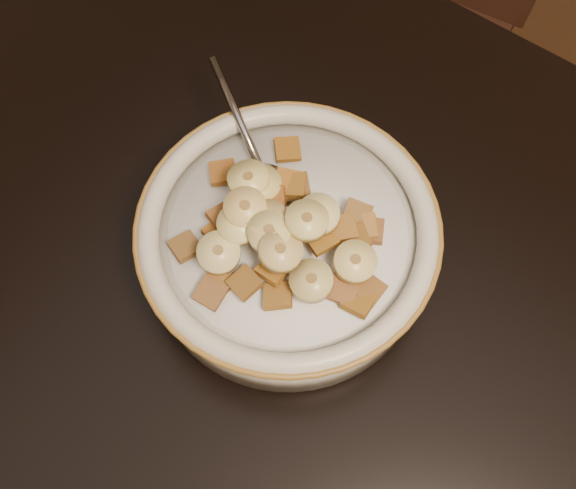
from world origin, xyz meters
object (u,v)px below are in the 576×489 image
Objects in this scene: cereal_bowl at (288,246)px; spoon at (270,191)px; table at (183,358)px; chair at (381,32)px.

spoon is at bearing 148.05° from cereal_bowl.
table is at bearing -102.49° from cereal_bowl.
chair is at bearing 109.72° from cereal_bowl.
table is 6.33× the size of cereal_bowl.
spoon is (-0.00, 0.13, 0.08)m from table.
chair reaches higher than table.
chair is at bearing 106.65° from table.
chair reaches higher than spoon.
table is 1.66× the size of chair.
spoon is at bearing 94.21° from table.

